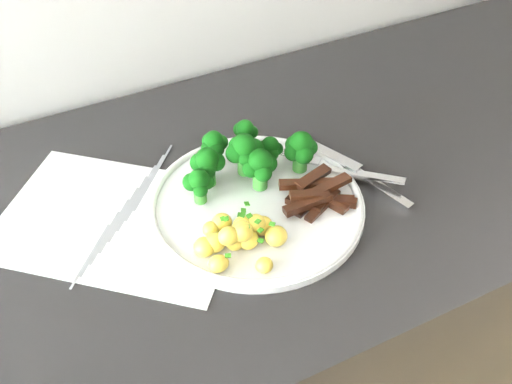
# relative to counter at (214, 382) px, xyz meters

# --- Properties ---
(counter) EXTENTS (2.34, 0.59, 0.88)m
(counter) POSITION_rel_counter_xyz_m (0.00, 0.00, 0.00)
(counter) COLOR black
(counter) RESTS_ON ground
(recipe_paper) EXTENTS (0.38, 0.37, 0.00)m
(recipe_paper) POSITION_rel_counter_xyz_m (-0.10, 0.02, 0.44)
(recipe_paper) COLOR silver
(recipe_paper) RESTS_ON counter
(plate) EXTENTS (0.29, 0.29, 0.02)m
(plate) POSITION_rel_counter_xyz_m (0.07, -0.04, 0.45)
(plate) COLOR white
(plate) RESTS_ON counter
(broccoli) EXTENTS (0.19, 0.12, 0.07)m
(broccoli) POSITION_rel_counter_xyz_m (0.08, 0.02, 0.49)
(broccoli) COLOR #296720
(broccoli) RESTS_ON plate
(potatoes) EXTENTS (0.11, 0.11, 0.04)m
(potatoes) POSITION_rel_counter_xyz_m (0.02, -0.09, 0.47)
(potatoes) COLOR #E6DA50
(potatoes) RESTS_ON plate
(beef_strips) EXTENTS (0.11, 0.08, 0.03)m
(beef_strips) POSITION_rel_counter_xyz_m (0.14, -0.07, 0.46)
(beef_strips) COLOR black
(beef_strips) RESTS_ON plate
(fork) EXTENTS (0.13, 0.14, 0.02)m
(fork) POSITION_rel_counter_xyz_m (0.20, -0.04, 0.46)
(fork) COLOR silver
(fork) RESTS_ON plate
(knife) EXTENTS (0.08, 0.20, 0.02)m
(knife) POSITION_rel_counter_xyz_m (0.23, -0.06, 0.45)
(knife) COLOR silver
(knife) RESTS_ON plate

